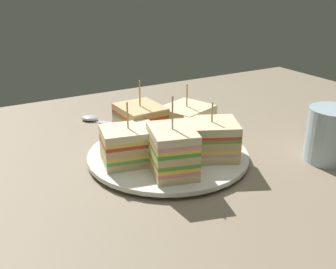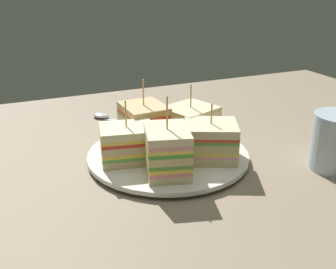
% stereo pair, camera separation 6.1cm
% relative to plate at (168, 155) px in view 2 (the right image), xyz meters
% --- Properties ---
extents(ground_plane, '(1.27, 0.82, 0.02)m').
position_rel_plate_xyz_m(ground_plane, '(0.00, 0.00, -0.02)').
color(ground_plane, gray).
extents(plate, '(0.25, 0.25, 0.01)m').
position_rel_plate_xyz_m(plate, '(0.00, 0.00, 0.00)').
color(plate, white).
rests_on(plate, ground_plane).
extents(sandwich_wedge_0, '(0.09, 0.08, 0.09)m').
position_rel_plate_xyz_m(sandwich_wedge_0, '(0.07, -0.00, 0.03)').
color(sandwich_wedge_0, beige).
rests_on(sandwich_wedge_0, plate).
extents(sandwich_wedge_1, '(0.08, 0.09, 0.11)m').
position_rel_plate_xyz_m(sandwich_wedge_1, '(0.03, 0.06, 0.04)').
color(sandwich_wedge_1, beige).
rests_on(sandwich_wedge_1, plate).
extents(sandwich_wedge_2, '(0.10, 0.09, 0.09)m').
position_rel_plate_xyz_m(sandwich_wedge_2, '(-0.05, 0.04, 0.03)').
color(sandwich_wedge_2, beige).
rests_on(sandwich_wedge_2, plate).
extents(sandwich_wedge_3, '(0.10, 0.09, 0.09)m').
position_rel_plate_xyz_m(sandwich_wedge_3, '(-0.06, -0.04, 0.03)').
color(sandwich_wedge_3, '#E0B77F').
rests_on(sandwich_wedge_3, plate).
extents(sandwich_wedge_4, '(0.07, 0.08, 0.10)m').
position_rel_plate_xyz_m(sandwich_wedge_4, '(0.02, -0.06, 0.03)').
color(sandwich_wedge_4, beige).
rests_on(sandwich_wedge_4, plate).
extents(chip_pile, '(0.06, 0.07, 0.02)m').
position_rel_plate_xyz_m(chip_pile, '(0.01, -0.01, 0.01)').
color(chip_pile, '#F3C776').
rests_on(chip_pile, plate).
extents(spoon, '(0.12, 0.13, 0.01)m').
position_rel_plate_xyz_m(spoon, '(0.03, -0.22, -0.00)').
color(spoon, silver).
rests_on(spoon, ground_plane).
extents(drinking_glass, '(0.07, 0.07, 0.08)m').
position_rel_plate_xyz_m(drinking_glass, '(-0.22, 0.12, 0.03)').
color(drinking_glass, silver).
rests_on(drinking_glass, ground_plane).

